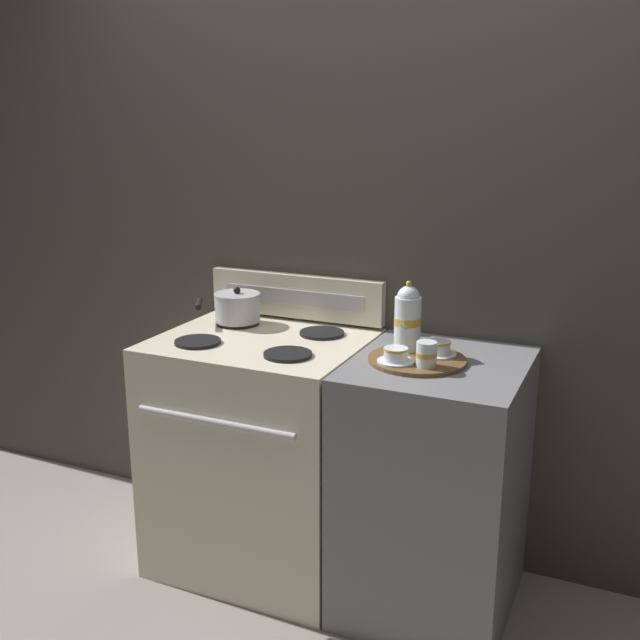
# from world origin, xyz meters

# --- Properties ---
(ground_plane) EXTENTS (6.00, 6.00, 0.00)m
(ground_plane) POSITION_xyz_m (0.00, 0.00, 0.00)
(ground_plane) COLOR gray
(wall_back) EXTENTS (6.00, 0.05, 2.20)m
(wall_back) POSITION_xyz_m (0.00, 0.34, 1.10)
(wall_back) COLOR #423D38
(wall_back) RESTS_ON ground
(stove) EXTENTS (0.75, 0.66, 0.92)m
(stove) POSITION_xyz_m (-0.29, -0.00, 0.45)
(stove) COLOR beige
(stove) RESTS_ON ground
(control_panel) EXTENTS (0.74, 0.05, 0.17)m
(control_panel) POSITION_xyz_m (-0.29, 0.29, 1.00)
(control_panel) COLOR beige
(control_panel) RESTS_ON stove
(side_counter) EXTENTS (0.57, 0.63, 0.90)m
(side_counter) POSITION_xyz_m (0.38, 0.00, 0.45)
(side_counter) COLOR slate
(side_counter) RESTS_ON ground
(saucepan) EXTENTS (0.26, 0.22, 0.14)m
(saucepan) POSITION_xyz_m (-0.47, 0.14, 0.97)
(saucepan) COLOR #B7B7BC
(saucepan) RESTS_ON stove
(serving_tray) EXTENTS (0.33, 0.33, 0.01)m
(serving_tray) POSITION_xyz_m (0.31, -0.02, 0.91)
(serving_tray) COLOR brown
(serving_tray) RESTS_ON side_counter
(teapot) EXTENTS (0.09, 0.15, 0.24)m
(teapot) POSITION_xyz_m (0.25, 0.05, 1.03)
(teapot) COLOR silver
(teapot) RESTS_ON serving_tray
(teacup_left) EXTENTS (0.12, 0.12, 0.05)m
(teacup_left) POSITION_xyz_m (0.37, 0.04, 0.94)
(teacup_left) COLOR silver
(teacup_left) RESTS_ON serving_tray
(teacup_right) EXTENTS (0.12, 0.12, 0.05)m
(teacup_right) POSITION_xyz_m (0.26, -0.10, 0.94)
(teacup_right) COLOR silver
(teacup_right) RESTS_ON serving_tray
(creamer_jug) EXTENTS (0.07, 0.07, 0.08)m
(creamer_jug) POSITION_xyz_m (0.36, -0.10, 0.96)
(creamer_jug) COLOR silver
(creamer_jug) RESTS_ON serving_tray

